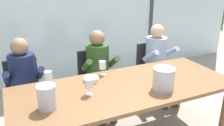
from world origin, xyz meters
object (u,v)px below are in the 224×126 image
(dining_table, at_px, (125,91))
(tasting_bowl, at_px, (92,79))
(person_pale_blue_shirt, at_px, (159,58))
(ice_bucket_secondary, at_px, (164,78))
(chair_left_of_center, at_px, (94,76))
(wine_glass_center_pour, at_px, (89,84))
(ice_bucket_primary, at_px, (47,97))
(chair_center, at_px, (151,66))
(wine_glass_near_bucket, at_px, (102,66))
(chair_near_curtain, at_px, (24,88))
(wine_glass_by_left_taster, at_px, (48,76))
(person_navy_polo, at_px, (24,80))
(person_olive_shirt, at_px, (99,68))

(dining_table, bearing_deg, tasting_bowl, 137.47)
(person_pale_blue_shirt, xyz_separation_m, ice_bucket_secondary, (-0.66, -1.01, 0.19))
(person_pale_blue_shirt, bearing_deg, chair_left_of_center, 167.65)
(person_pale_blue_shirt, relative_size, wine_glass_center_pour, 6.91)
(person_pale_blue_shirt, xyz_separation_m, ice_bucket_primary, (-1.85, -0.90, 0.18))
(chair_center, bearing_deg, wine_glass_near_bucket, -156.02)
(chair_left_of_center, distance_m, person_pale_blue_shirt, 1.03)
(chair_center, xyz_separation_m, tasting_bowl, (-1.24, -0.64, 0.26))
(chair_near_curtain, xyz_separation_m, tasting_bowl, (0.70, -0.67, 0.26))
(chair_left_of_center, xyz_separation_m, wine_glass_center_pour, (-0.41, -0.96, 0.36))
(chair_near_curtain, height_order, wine_glass_near_bucket, wine_glass_near_bucket)
(person_pale_blue_shirt, xyz_separation_m, wine_glass_center_pour, (-1.42, -0.80, 0.18))
(dining_table, xyz_separation_m, tasting_bowl, (-0.29, 0.27, 0.09))
(person_pale_blue_shirt, bearing_deg, wine_glass_by_left_taster, -169.40)
(person_navy_polo, bearing_deg, dining_table, -37.88)
(ice_bucket_secondary, xyz_separation_m, wine_glass_near_bucket, (-0.43, 0.63, -0.01))
(person_olive_shirt, bearing_deg, wine_glass_center_pour, -114.86)
(chair_left_of_center, relative_size, ice_bucket_secondary, 3.68)
(dining_table, bearing_deg, chair_near_curtain, 136.63)
(person_navy_polo, distance_m, wine_glass_center_pour, 0.99)
(person_pale_blue_shirt, bearing_deg, tasting_bowl, -161.87)
(chair_near_curtain, bearing_deg, tasting_bowl, -47.42)
(chair_left_of_center, xyz_separation_m, ice_bucket_primary, (-0.84, -1.05, 0.36))
(chair_near_curtain, bearing_deg, person_navy_polo, -91.36)
(wine_glass_by_left_taster, height_order, wine_glass_near_bucket, same)
(chair_center, bearing_deg, person_pale_blue_shirt, -77.09)
(ice_bucket_secondary, bearing_deg, person_pale_blue_shirt, 56.77)
(tasting_bowl, xyz_separation_m, wine_glass_center_pour, (-0.13, -0.29, 0.09))
(dining_table, relative_size, tasting_bowl, 14.40)
(person_olive_shirt, relative_size, ice_bucket_secondary, 5.01)
(chair_center, bearing_deg, wine_glass_center_pour, -147.95)
(chair_center, distance_m, wine_glass_center_pour, 1.70)
(chair_center, height_order, person_navy_polo, person_navy_polo)
(ice_bucket_primary, distance_m, ice_bucket_secondary, 1.19)
(chair_center, relative_size, wine_glass_center_pour, 5.07)
(ice_bucket_secondary, height_order, wine_glass_center_pour, ice_bucket_secondary)
(chair_center, distance_m, person_navy_polo, 1.95)
(person_olive_shirt, bearing_deg, person_navy_polo, -176.41)
(wine_glass_by_left_taster, bearing_deg, chair_center, 18.50)
(ice_bucket_primary, distance_m, tasting_bowl, 0.69)
(wine_glass_by_left_taster, bearing_deg, ice_bucket_secondary, -27.84)
(person_navy_polo, distance_m, ice_bucket_secondary, 1.66)
(ice_bucket_primary, bearing_deg, ice_bucket_secondary, -5.43)
(person_navy_polo, bearing_deg, ice_bucket_primary, -81.83)
(person_pale_blue_shirt, distance_m, ice_bucket_primary, 2.06)
(person_pale_blue_shirt, distance_m, wine_glass_center_pour, 1.64)
(ice_bucket_primary, bearing_deg, dining_table, 8.04)
(chair_near_curtain, relative_size, tasting_bowl, 5.17)
(person_olive_shirt, height_order, wine_glass_by_left_taster, person_olive_shirt)
(wine_glass_near_bucket, relative_size, wine_glass_center_pour, 1.00)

